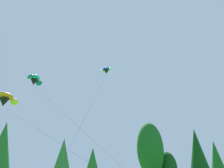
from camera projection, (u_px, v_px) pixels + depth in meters
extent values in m
cone|color=#236628|center=(2.00, 148.00, 35.24)|extent=(4.21, 4.21, 8.79)
cone|color=#2D7033|center=(63.00, 159.00, 38.39)|extent=(3.75, 3.75, 7.23)
cone|color=#236628|center=(92.00, 164.00, 41.78)|extent=(3.50, 3.50, 6.40)
ellipsoid|color=#19561E|center=(150.00, 149.00, 45.91)|extent=(5.73, 5.73, 11.41)
ellipsoid|color=#0F3D14|center=(168.00, 168.00, 46.18)|extent=(4.08, 4.08, 6.64)
cone|color=#0F3D14|center=(197.00, 151.00, 50.08)|extent=(4.73, 4.73, 10.53)
cone|color=#19561E|center=(216.00, 159.00, 58.81)|extent=(4.47, 4.47, 9.65)
ellipsoid|color=blue|center=(106.00, 69.00, 34.12)|extent=(1.48, 1.53, 0.61)
ellipsoid|color=white|center=(111.00, 69.00, 33.70)|extent=(0.94, 0.91, 0.73)
ellipsoid|color=white|center=(102.00, 71.00, 34.33)|extent=(0.89, 0.94, 0.73)
cone|color=black|center=(106.00, 72.00, 33.96)|extent=(1.05, 1.05, 0.64)
cylinder|color=black|center=(88.00, 110.00, 24.51)|extent=(8.71, 10.29, 16.40)
ellipsoid|color=orange|center=(5.00, 96.00, 28.13)|extent=(2.56, 2.26, 1.15)
ellipsoid|color=yellow|center=(14.00, 102.00, 28.98)|extent=(1.46, 1.49, 1.33)
cone|color=black|center=(4.00, 102.00, 27.84)|extent=(1.68, 1.68, 1.05)
cylinder|color=black|center=(47.00, 135.00, 20.76)|extent=(10.05, 16.20, 9.67)
ellipsoid|color=teal|center=(35.00, 78.00, 33.27)|extent=(2.19, 2.30, 1.03)
ellipsoid|color=#0F666B|center=(39.00, 83.00, 34.18)|extent=(1.41, 1.35, 1.18)
ellipsoid|color=#0F666B|center=(30.00, 77.00, 32.07)|extent=(1.40, 1.37, 1.18)
cone|color=black|center=(34.00, 82.00, 32.98)|extent=(1.51, 1.51, 0.92)
cylinder|color=black|center=(73.00, 122.00, 25.02)|extent=(9.49, 15.77, 14.33)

